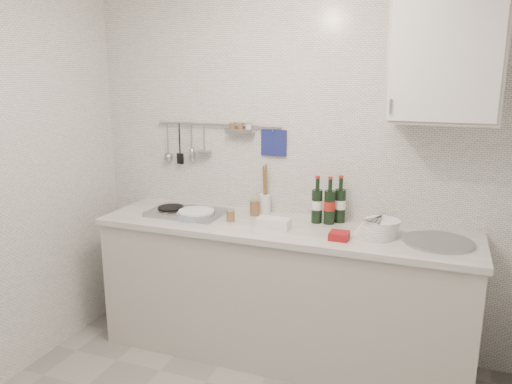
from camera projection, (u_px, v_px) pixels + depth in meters
back_wall at (296, 167)px, 3.41m from camera, size 3.00×0.02×2.50m
counter at (282, 295)px, 3.33m from camera, size 2.44×0.64×0.96m
wall_rail at (215, 138)px, 3.55m from camera, size 0.98×0.09×0.34m
wall_cabinet at (445, 60)px, 2.77m from camera, size 0.60×0.38×0.70m
plate_stack_hob at (195, 214)px, 3.38m from camera, size 0.27×0.27×0.05m
plate_stack_sink at (378, 228)px, 2.99m from camera, size 0.27×0.26×0.11m
wine_bottles at (329, 200)px, 3.24m from camera, size 0.21×0.14×0.31m
butter_dish at (274, 223)px, 3.16m from camera, size 0.21×0.11×0.06m
strawberry_punnet at (339, 236)px, 2.94m from camera, size 0.11×0.11×0.05m
utensil_crock at (265, 201)px, 3.50m from camera, size 0.08×0.08×0.35m
jar_a at (255, 207)px, 3.43m from camera, size 0.07×0.07×0.11m
jar_b at (382, 220)px, 3.19m from camera, size 0.06×0.06×0.07m
jar_c at (380, 228)px, 3.05m from camera, size 0.06×0.06×0.06m
jar_d at (231, 215)px, 3.29m from camera, size 0.06×0.06×0.08m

